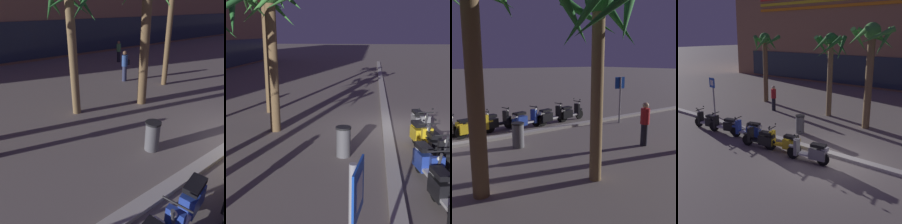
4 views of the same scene
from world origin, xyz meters
TOP-DOWN VIEW (x-y plane):
  - scooter_blue_mid_front at (-4.40, -0.34)m, footprint 1.76×0.71m
  - palm_tree_by_mall_entrance at (-0.63, 4.84)m, footprint 2.56×2.51m
  - palm_tree_near_sign at (-3.51, 5.71)m, footprint 2.24×2.30m
  - pedestrian_window_shopping at (3.74, 11.92)m, footprint 0.34×0.34m
  - pedestrian_strolling_near_curb at (0.92, 7.87)m, footprint 0.45×0.39m
  - litter_bin at (-2.99, 1.95)m, footprint 0.48×0.48m

SIDE VIEW (x-z plane):
  - scooter_blue_mid_front at x=-4.40m, z-range -0.06..0.98m
  - litter_bin at x=-2.99m, z-range 0.01..0.96m
  - pedestrian_window_shopping at x=3.74m, z-range 0.04..1.64m
  - pedestrian_strolling_near_curb at x=0.92m, z-range 0.06..1.81m
  - palm_tree_near_sign at x=-3.51m, z-range 1.26..6.33m
  - palm_tree_by_mall_entrance at x=-0.63m, z-range 1.33..6.89m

